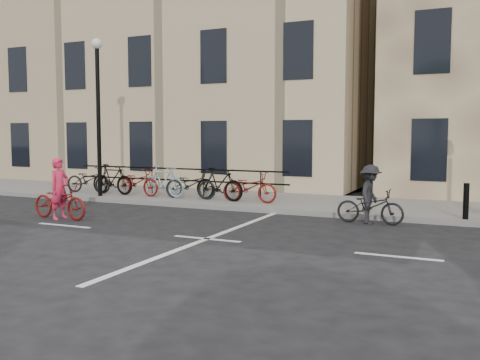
% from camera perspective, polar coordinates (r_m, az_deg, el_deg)
% --- Properties ---
extents(ground, '(120.00, 120.00, 0.00)m').
position_cam_1_polar(ground, '(11.62, -3.53, -6.31)').
color(ground, black).
rests_on(ground, ground).
extents(sidewalk, '(46.00, 4.00, 0.15)m').
position_cam_1_polar(sidewalk, '(18.72, -5.61, -1.78)').
color(sidewalk, slate).
rests_on(sidewalk, ground).
extents(building_west, '(20.00, 10.00, 10.00)m').
position_cam_1_polar(building_west, '(27.32, -7.37, 11.00)').
color(building_west, '#D0BE8C').
rests_on(building_west, sidewalk).
extents(lamp_post, '(0.36, 0.36, 5.28)m').
position_cam_1_polar(lamp_post, '(18.75, -14.91, 8.54)').
color(lamp_post, black).
rests_on(lamp_post, sidewalk).
extents(bollard_east, '(0.14, 0.14, 0.90)m').
position_cam_1_polar(bollard_east, '(14.38, 22.97, -2.09)').
color(bollard_east, black).
rests_on(bollard_east, sidewalk).
extents(parked_bikes, '(8.30, 1.23, 1.05)m').
position_cam_1_polar(parked_bikes, '(18.03, -8.13, -0.25)').
color(parked_bikes, black).
rests_on(parked_bikes, sidewalk).
extents(cyclist_pink, '(1.87, 0.75, 1.63)m').
position_cam_1_polar(cyclist_pink, '(15.01, -18.68, -1.81)').
color(cyclist_pink, maroon).
rests_on(cyclist_pink, ground).
extents(cyclist_dark, '(1.70, 0.98, 1.50)m').
position_cam_1_polar(cyclist_dark, '(13.85, 13.71, -2.14)').
color(cyclist_dark, black).
rests_on(cyclist_dark, ground).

